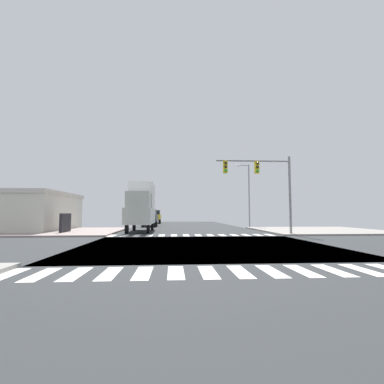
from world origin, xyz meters
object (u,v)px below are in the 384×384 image
Objects in this scene: traffic_signal_mast at (262,177)px; street_lamp at (247,190)px; pickup_queued_1 at (150,217)px; box_truck_farside_1 at (141,206)px; pickup_leading_2 at (155,216)px; bank_building at (3,211)px.

street_lamp reaches higher than traffic_signal_mast.
street_lamp is at bearing 168.06° from pickup_queued_1.
traffic_signal_mast is 1.29× the size of pickup_queued_1.
pickup_queued_1 is (-10.53, 16.27, -3.56)m from traffic_signal_mast.
box_truck_farside_1 reaches higher than pickup_leading_2.
bank_building is at bearing -8.07° from box_truck_farside_1.
bank_building is at bearing 163.24° from traffic_signal_mast.
pickup_queued_1 and pickup_leading_2 have the same top height.
street_lamp is (2.39, 13.54, 0.06)m from traffic_signal_mast.
pickup_queued_1 is (0.00, 10.81, -1.27)m from box_truck_farside_1.
pickup_leading_2 is (-10.53, 27.95, -3.56)m from traffic_signal_mast.
traffic_signal_mast is at bearing 110.64° from pickup_leading_2.
street_lamp reaches higher than box_truck_farside_1.
traffic_signal_mast is 0.91× the size of box_truck_farside_1.
traffic_signal_mast is at bearing 122.90° from pickup_queued_1.
bank_building is 2.86× the size of pickup_leading_2.
bank_building is at bearing 54.87° from pickup_leading_2.
box_truck_farside_1 is (-10.53, 5.46, -2.29)m from traffic_signal_mast.
street_lamp is 15.42m from box_truck_farside_1.
street_lamp is 1.14× the size of box_truck_farside_1.
traffic_signal_mast reaches higher than box_truck_farside_1.
pickup_queued_1 is at bearing -90.00° from box_truck_farside_1.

